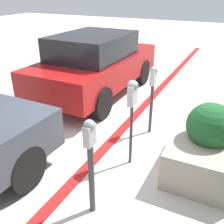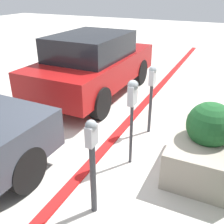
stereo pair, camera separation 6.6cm
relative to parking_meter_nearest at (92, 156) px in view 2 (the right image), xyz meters
name	(u,v)px [view 2 (the right image)]	position (x,y,z in m)	size (l,w,h in m)	color
ground_plane	(105,154)	(1.17, 0.44, -0.85)	(40.00, 40.00, 0.00)	beige
curb_strip	(101,152)	(1.17, 0.52, -0.83)	(19.00, 0.16, 0.04)	red
parking_meter_nearest	(92,156)	(0.00, 0.00, 0.00)	(0.16, 0.14, 1.33)	#38383D
parking_meter_second	(132,101)	(1.17, -0.04, 0.26)	(0.19, 0.16, 1.43)	#38383D
parking_meter_middle	(152,87)	(2.28, 0.00, 0.10)	(0.17, 0.14, 1.35)	#38383D
planter_box	(206,146)	(1.48, -1.15, -0.42)	(1.47, 1.01, 1.15)	#A39989
parked_car_middle	(94,64)	(3.62, 1.98, -0.01)	(4.11, 1.86, 1.60)	maroon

